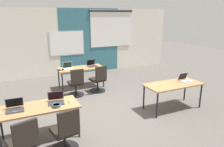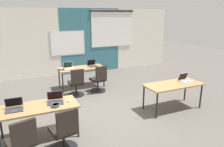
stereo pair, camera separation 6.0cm
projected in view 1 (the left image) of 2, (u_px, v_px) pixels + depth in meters
ground_plane at (106, 111)px, 5.72m from camera, size 24.00×24.00×0.00m
back_wall_assembly at (68, 42)px, 9.02m from camera, size 10.00×0.27×2.80m
desk_near_left at (39, 109)px, 4.30m from camera, size 1.60×0.70×0.72m
desk_near_right at (173, 86)px, 5.73m from camera, size 1.60×0.70×0.72m
desk_far_center at (81, 69)px, 7.46m from camera, size 1.60×0.70×0.72m
laptop_near_right_end at (185, 79)px, 5.93m from camera, size 0.34×0.32×0.23m
laptop_far_right at (92, 65)px, 7.65m from camera, size 0.37×0.33×0.23m
chair_far_right at (99, 81)px, 7.07m from camera, size 0.52×0.57×0.92m
laptop_near_left_end at (15, 108)px, 4.13m from camera, size 0.34×0.33×0.22m
mouse_near_left_end at (0, 113)px, 3.98m from camera, size 0.07×0.11×0.03m
chair_near_left_end at (24, 147)px, 3.55m from camera, size 0.54×0.60×0.92m
laptop_far_left at (68, 67)px, 7.28m from camera, size 0.34×0.30×0.23m
mousepad_far_left at (61, 70)px, 7.15m from camera, size 0.22×0.19×0.00m
mouse_far_left at (61, 69)px, 7.14m from camera, size 0.09×0.11×0.03m
chair_far_left at (76, 85)px, 6.69m from camera, size 0.52×0.54×0.92m
laptop_near_left_inner at (56, 100)px, 4.48m from camera, size 0.37×0.36×0.23m
mouse_near_left_inner at (70, 101)px, 4.53m from camera, size 0.08×0.11×0.03m
chair_near_left_inner at (66, 134)px, 3.94m from camera, size 0.52×0.57×0.92m
snack_bowl at (57, 105)px, 4.26m from camera, size 0.18×0.18×0.06m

